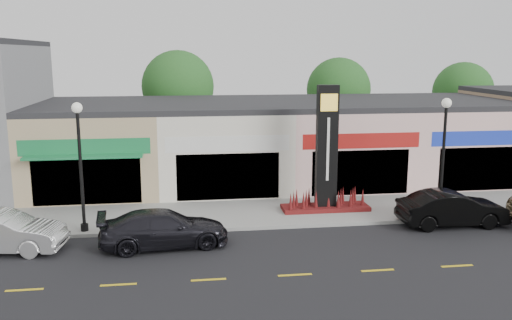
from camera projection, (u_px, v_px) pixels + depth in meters
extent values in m
plane|color=black|center=(280.00, 245.00, 21.75)|extent=(120.00, 120.00, 0.00)
cube|color=gray|center=(264.00, 213.00, 25.97)|extent=(52.00, 4.30, 0.15)
cube|color=gray|center=(271.00, 227.00, 23.78)|extent=(52.00, 0.20, 0.15)
cube|color=tan|center=(100.00, 147.00, 31.37)|extent=(7.00, 10.00, 4.50)
cube|color=#262628|center=(98.00, 106.00, 30.90)|extent=(7.00, 10.00, 0.30)
cube|color=black|center=(87.00, 181.00, 26.72)|extent=(5.25, 0.10, 2.40)
cube|color=#1A7841|center=(85.00, 147.00, 26.39)|extent=(6.30, 0.12, 0.80)
cube|color=#1A7841|center=(84.00, 157.00, 26.03)|extent=(5.60, 0.90, 0.12)
cube|color=beige|center=(221.00, 144.00, 32.30)|extent=(7.00, 10.00, 4.50)
cube|color=#262628|center=(220.00, 104.00, 31.83)|extent=(7.00, 10.00, 0.30)
cube|color=black|center=(228.00, 176.00, 27.65)|extent=(5.25, 0.10, 2.40)
cube|color=silver|center=(228.00, 144.00, 27.32)|extent=(6.30, 0.12, 0.80)
cube|color=beige|center=(335.00, 142.00, 33.23)|extent=(7.00, 10.00, 4.50)
cube|color=#262628|center=(336.00, 103.00, 32.76)|extent=(7.00, 10.00, 0.30)
cube|color=black|center=(360.00, 172.00, 28.58)|extent=(5.25, 0.10, 2.40)
cube|color=#A91916|center=(361.00, 141.00, 28.25)|extent=(6.30, 0.12, 0.80)
cube|color=beige|center=(442.00, 139.00, 34.16)|extent=(7.00, 10.00, 4.50)
cube|color=#262628|center=(445.00, 101.00, 33.69)|extent=(7.00, 10.00, 0.30)
cube|color=black|center=(484.00, 169.00, 29.51)|extent=(5.25, 0.10, 2.40)
cube|color=#1C36C5|center=(487.00, 138.00, 29.18)|extent=(6.30, 0.12, 0.80)
cylinder|color=#382619|center=(179.00, 136.00, 39.87)|extent=(0.36, 0.36, 3.15)
sphere|color=#164819|center=(178.00, 86.00, 39.16)|extent=(5.20, 5.20, 5.20)
cylinder|color=#382619|center=(337.00, 134.00, 41.48)|extent=(0.36, 0.36, 2.97)
sphere|color=#164819|center=(339.00, 90.00, 40.82)|extent=(4.80, 4.80, 4.80)
cylinder|color=#382619|center=(460.00, 133.00, 42.83)|extent=(0.36, 0.36, 2.80)
sphere|color=#164819|center=(463.00, 92.00, 42.20)|extent=(4.60, 4.60, 4.60)
cylinder|color=black|center=(85.00, 227.00, 23.06)|extent=(0.32, 0.32, 0.30)
cylinder|color=black|center=(81.00, 170.00, 22.58)|extent=(0.14, 0.14, 5.00)
sphere|color=silver|center=(77.00, 108.00, 22.07)|extent=(0.44, 0.44, 0.44)
cylinder|color=black|center=(439.00, 213.00, 25.19)|extent=(0.32, 0.32, 0.30)
cylinder|color=black|center=(443.00, 160.00, 24.70)|extent=(0.14, 0.14, 5.00)
sphere|color=silver|center=(447.00, 103.00, 24.20)|extent=(0.44, 0.44, 0.44)
cube|color=#4F0D14|center=(325.00, 208.00, 26.19)|extent=(4.20, 1.30, 0.20)
cube|color=black|center=(327.00, 149.00, 25.62)|extent=(1.00, 0.40, 6.00)
cube|color=yellow|center=(329.00, 103.00, 24.99)|extent=(0.80, 0.05, 0.80)
cube|color=silver|center=(328.00, 149.00, 25.41)|extent=(0.12, 0.04, 3.00)
imported|color=silver|center=(1.00, 232.00, 20.91)|extent=(2.33, 5.01, 1.59)
imported|color=black|center=(164.00, 229.00, 21.51)|extent=(2.59, 5.27, 1.48)
imported|color=black|center=(452.00, 209.00, 24.10)|extent=(1.70, 4.78, 1.57)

